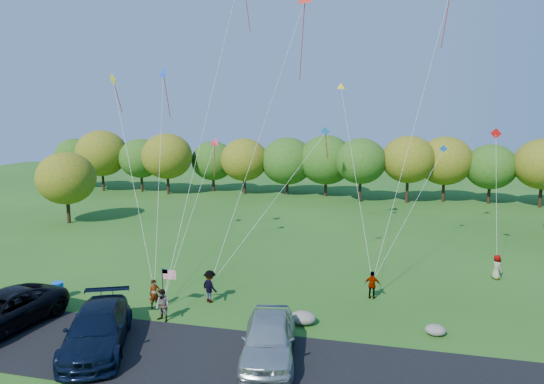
{
  "coord_description": "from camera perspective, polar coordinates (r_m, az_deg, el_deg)",
  "views": [
    {
      "loc": [
        8.12,
        -22.4,
        10.57
      ],
      "look_at": [
        1.32,
        6.0,
        5.84
      ],
      "focal_mm": 32.0,
      "sensor_mm": 36.0,
      "label": 1
    }
  ],
  "objects": [
    {
      "name": "treeline",
      "position": [
        59.48,
        5.46,
        3.47
      ],
      "size": [
        75.37,
        28.21,
        8.43
      ],
      "color": "#352113",
      "rests_on": "ground"
    },
    {
      "name": "flyer_c",
      "position": [
        28.11,
        -7.32,
        -10.95
      ],
      "size": [
        1.38,
        1.22,
        1.85
      ],
      "primitive_type": "imported",
      "rotation": [
        0.0,
        0.0,
        2.58
      ],
      "color": "#4C4C59",
      "rests_on": "ground"
    },
    {
      "name": "asphalt_lane",
      "position": [
        22.71,
        -9.66,
        -18.59
      ],
      "size": [
        44.0,
        6.0,
        0.06
      ],
      "primitive_type": "cube",
      "color": "black",
      "rests_on": "ground"
    },
    {
      "name": "boulder_near",
      "position": [
        25.43,
        3.66,
        -14.56
      ],
      "size": [
        1.33,
        1.04,
        0.67
      ],
      "primitive_type": "ellipsoid",
      "color": "gray",
      "rests_on": "ground"
    },
    {
      "name": "flyer_e",
      "position": [
        34.74,
        24.91,
        -8.01
      ],
      "size": [
        0.81,
        0.93,
        1.6
      ],
      "primitive_type": "imported",
      "rotation": [
        0.0,
        0.0,
        2.04
      ],
      "color": "#4C4C59",
      "rests_on": "ground"
    },
    {
      "name": "flag_assembly",
      "position": [
        27.49,
        -12.31,
        -9.97
      ],
      "size": [
        0.83,
        0.53,
        2.22
      ],
      "color": "black",
      "rests_on": "ground"
    },
    {
      "name": "kites_aloft",
      "position": [
        36.53,
        1.65,
        17.64
      ],
      "size": [
        26.96,
        8.65,
        14.65
      ],
      "color": "red",
      "rests_on": "ground"
    },
    {
      "name": "minivan_navy",
      "position": [
        23.99,
        -19.88,
        -14.94
      ],
      "size": [
        4.85,
        6.84,
        1.84
      ],
      "primitive_type": "imported",
      "rotation": [
        0.0,
        0.0,
        0.4
      ],
      "color": "black",
      "rests_on": "asphalt_lane"
    },
    {
      "name": "ground",
      "position": [
        26.07,
        -6.1,
        -14.78
      ],
      "size": [
        140.0,
        140.0,
        0.0
      ],
      "primitive_type": "plane",
      "color": "#205217",
      "rests_on": "ground"
    },
    {
      "name": "flyer_a",
      "position": [
        27.85,
        -13.66,
        -11.59
      ],
      "size": [
        0.7,
        0.68,
        1.62
      ],
      "primitive_type": "imported",
      "rotation": [
        0.0,
        0.0,
        0.74
      ],
      "color": "#4C4C59",
      "rests_on": "ground"
    },
    {
      "name": "boulder_far",
      "position": [
        25.54,
        18.67,
        -15.13
      ],
      "size": [
        0.99,
        0.83,
        0.52
      ],
      "primitive_type": "ellipsoid",
      "color": "slate",
      "rests_on": "ground"
    },
    {
      "name": "trash_barrel",
      "position": [
        31.04,
        -23.89,
        -10.57
      ],
      "size": [
        0.66,
        0.66,
        0.98
      ],
      "primitive_type": "cylinder",
      "color": "blue",
      "rests_on": "ground"
    },
    {
      "name": "minivan_silver",
      "position": [
        21.81,
        -0.4,
        -16.79
      ],
      "size": [
        3.2,
        5.9,
        1.91
      ],
      "primitive_type": "imported",
      "rotation": [
        0.0,
        0.0,
        0.18
      ],
      "color": "#AEB5B9",
      "rests_on": "asphalt_lane"
    },
    {
      "name": "flyer_d",
      "position": [
        28.99,
        11.72,
        -10.67
      ],
      "size": [
        0.97,
        0.43,
        1.63
      ],
      "primitive_type": "imported",
      "rotation": [
        0.0,
        0.0,
        3.1
      ],
      "color": "#4C4C59",
      "rests_on": "ground"
    },
    {
      "name": "minivan_dark",
      "position": [
        27.84,
        -29.32,
        -12.2
      ],
      "size": [
        3.9,
        6.9,
        1.82
      ],
      "primitive_type": "imported",
      "rotation": [
        0.0,
        0.0,
        -0.14
      ],
      "color": "black",
      "rests_on": "asphalt_lane"
    },
    {
      "name": "flyer_b",
      "position": [
        26.1,
        -12.75,
        -12.91
      ],
      "size": [
        1.0,
        0.9,
        1.7
      ],
      "primitive_type": "imported",
      "rotation": [
        0.0,
        0.0,
        -0.38
      ],
      "color": "#4C4C59",
      "rests_on": "ground"
    }
  ]
}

